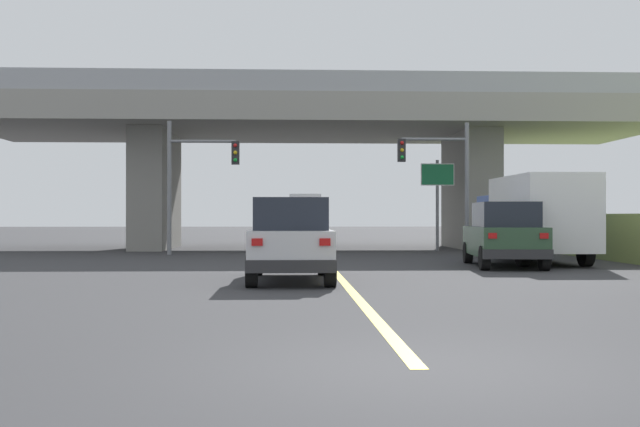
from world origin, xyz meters
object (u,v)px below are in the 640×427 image
suv_lead (291,240)px  traffic_signal_nearside (443,171)px  semi_truck_distant (304,215)px  sedan_oncoming (289,225)px  traffic_signal_farside (193,172)px  highway_sign (437,184)px  suv_crossing (504,234)px  box_truck (535,217)px

suv_lead → traffic_signal_nearside: (6.49, 13.43, 2.48)m
semi_truck_distant → traffic_signal_nearside: bearing=-79.4°
sedan_oncoming → traffic_signal_farside: bearing=-104.4°
traffic_signal_farside → semi_truck_distant: 28.32m
highway_sign → traffic_signal_nearside: bearing=-96.6°
suv_lead → sedan_oncoming: same height
sedan_oncoming → traffic_signal_farside: 16.25m
semi_truck_distant → traffic_signal_farside: bearing=-100.7°
suv_crossing → highway_sign: (0.15, 11.53, 2.04)m
suv_crossing → sedan_oncoming: 24.78m
suv_crossing → traffic_signal_nearside: bearing=96.9°
suv_lead → traffic_signal_farside: size_ratio=0.85×
suv_crossing → highway_sign: bearing=94.7°
suv_crossing → traffic_signal_farside: 13.74m
suv_lead → traffic_signal_farside: traffic_signal_farside is taller
box_truck → sedan_oncoming: bearing=110.8°
box_truck → sedan_oncoming: size_ratio=1.49×
suv_crossing → highway_sign: 11.71m
suv_lead → highway_sign: (6.86, 16.61, 2.04)m
box_truck → traffic_signal_farside: (-12.29, 6.29, 1.89)m
box_truck → highway_sign: (-1.48, 9.51, 1.50)m
sedan_oncoming → box_truck: bearing=-69.2°
box_truck → highway_sign: 9.74m
traffic_signal_nearside → highway_sign: size_ratio=1.32×
suv_crossing → box_truck: size_ratio=0.71×
traffic_signal_nearside → sedan_oncoming: bearing=112.5°
box_truck → suv_lead: bearing=-139.6°
suv_crossing → box_truck: box_truck is taller
sedan_oncoming → traffic_signal_nearside: size_ratio=0.82×
box_truck → semi_truck_distant: semi_truck_distant is taller
suv_lead → traffic_signal_nearside: 15.13m
suv_lead → box_truck: box_truck is taller
traffic_signal_nearside → semi_truck_distant: 28.27m
sedan_oncoming → traffic_signal_nearside: 16.98m
sedan_oncoming → highway_sign: bearing=-61.1°
suv_crossing → highway_sign: highway_sign is taller
sedan_oncoming → traffic_signal_farside: (-4.01, -15.56, 2.42)m
suv_lead → highway_sign: size_ratio=1.13×
suv_lead → highway_sign: bearing=67.6°
semi_truck_distant → suv_crossing: bearing=-81.5°
highway_sign → suv_lead: bearing=-112.4°
highway_sign → semi_truck_distant: (-5.57, 24.55, -1.37)m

